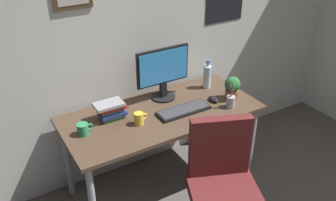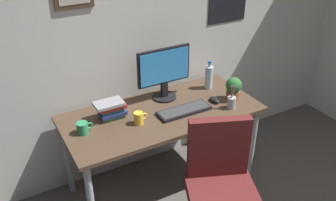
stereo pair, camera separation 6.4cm
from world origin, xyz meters
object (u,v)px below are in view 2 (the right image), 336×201
object	(u,v)px
potted_plant	(233,88)
pen_cup	(231,102)
keyboard	(184,110)
water_bottle	(209,77)
monitor	(164,71)
coffee_mug_near	(83,128)
computer_mouse	(214,100)
book_stack_left	(111,109)
coffee_mug_far	(139,118)
office_chair	(221,182)

from	to	relation	value
potted_plant	pen_cup	distance (m)	0.16
keyboard	water_bottle	world-z (taller)	water_bottle
monitor	coffee_mug_near	world-z (taller)	monitor
computer_mouse	book_stack_left	bearing A→B (deg)	167.42
monitor	coffee_mug_far	xyz separation A→B (m)	(-0.35, -0.26, -0.19)
coffee_mug_near	potted_plant	world-z (taller)	potted_plant
coffee_mug_near	potted_plant	distance (m)	1.24
office_chair	pen_cup	bearing A→B (deg)	48.20
computer_mouse	pen_cup	bearing A→B (deg)	-68.52
computer_mouse	coffee_mug_far	size ratio (longest dim) A/B	1.01
computer_mouse	coffee_mug_far	distance (m)	0.68
coffee_mug_near	book_stack_left	distance (m)	0.28
monitor	potted_plant	distance (m)	0.58
book_stack_left	computer_mouse	bearing A→B (deg)	-12.58
monitor	water_bottle	world-z (taller)	monitor
office_chair	computer_mouse	xyz separation A→B (m)	(0.37, 0.62, 0.23)
monitor	water_bottle	bearing A→B (deg)	-4.68
office_chair	coffee_mug_far	distance (m)	0.74
monitor	water_bottle	xyz separation A→B (m)	(0.42, -0.03, -0.13)
book_stack_left	monitor	bearing A→B (deg)	9.26
coffee_mug_near	coffee_mug_far	bearing A→B (deg)	-11.12
computer_mouse	pen_cup	distance (m)	0.16
office_chair	keyboard	world-z (taller)	office_chair
monitor	water_bottle	distance (m)	0.44
monitor	water_bottle	size ratio (longest dim) A/B	1.82
monitor	book_stack_left	xyz separation A→B (m)	(-0.50, -0.08, -0.17)
office_chair	keyboard	distance (m)	0.65
office_chair	book_stack_left	size ratio (longest dim) A/B	4.12
computer_mouse	coffee_mug_far	xyz separation A→B (m)	(-0.68, 0.00, 0.03)
computer_mouse	potted_plant	bearing A→B (deg)	-13.20
office_chair	coffee_mug_near	size ratio (longest dim) A/B	7.94
office_chair	book_stack_left	xyz separation A→B (m)	(-0.45, 0.81, 0.28)
pen_cup	book_stack_left	size ratio (longest dim) A/B	0.87
book_stack_left	coffee_mug_near	bearing A→B (deg)	-158.24
potted_plant	monitor	bearing A→B (deg)	147.86
monitor	computer_mouse	xyz separation A→B (m)	(0.32, -0.26, -0.22)
office_chair	keyboard	xyz separation A→B (m)	(0.07, 0.61, 0.22)
coffee_mug_far	potted_plant	bearing A→B (deg)	-2.73
keyboard	water_bottle	distance (m)	0.48
computer_mouse	water_bottle	distance (m)	0.26
water_bottle	pen_cup	xyz separation A→B (m)	(-0.04, -0.38, -0.05)
monitor	coffee_mug_near	bearing A→B (deg)	-166.35
coffee_mug_near	book_stack_left	world-z (taller)	book_stack_left
computer_mouse	coffee_mug_near	size ratio (longest dim) A/B	0.92
office_chair	coffee_mug_far	world-z (taller)	office_chair
office_chair	potted_plant	size ratio (longest dim) A/B	4.87
monitor	pen_cup	xyz separation A→B (m)	(0.38, -0.41, -0.19)
potted_plant	book_stack_left	world-z (taller)	potted_plant
monitor	pen_cup	distance (m)	0.59
coffee_mug_far	coffee_mug_near	bearing A→B (deg)	168.88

